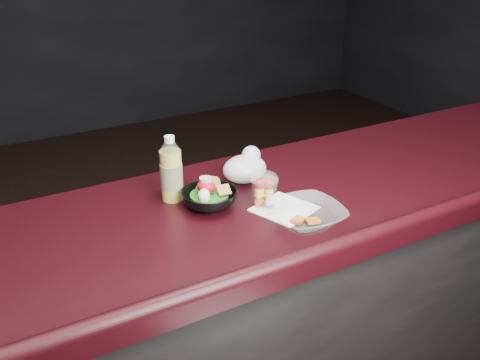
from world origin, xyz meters
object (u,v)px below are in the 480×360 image
green_apple (205,192)px  takeout_bowl (306,216)px  snack_bowl (209,197)px  fruit_cup (264,189)px  lemonade_bottle (171,173)px

green_apple → takeout_bowl: green_apple is taller
snack_bowl → takeout_bowl: (0.20, -0.23, -0.01)m
takeout_bowl → snack_bowl: bearing=130.6°
fruit_cup → snack_bowl: 0.17m
lemonade_bottle → snack_bowl: bearing=-52.6°
green_apple → snack_bowl: (-0.01, -0.04, 0.00)m
fruit_cup → takeout_bowl: bearing=-69.9°
fruit_cup → snack_bowl: bearing=149.1°
fruit_cup → green_apple: fruit_cup is taller
lemonade_bottle → green_apple: (0.08, -0.06, -0.06)m
lemonade_bottle → takeout_bowl: bearing=-50.3°
fruit_cup → green_apple: 0.19m
lemonade_bottle → green_apple: 0.12m
lemonade_bottle → fruit_cup: (0.22, -0.19, -0.03)m
snack_bowl → takeout_bowl: size_ratio=1.01×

